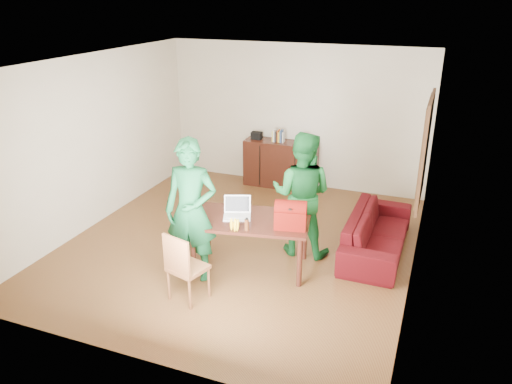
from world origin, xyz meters
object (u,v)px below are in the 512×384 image
at_px(laptop, 237,214).
at_px(red_bag, 291,217).
at_px(chair, 188,280).
at_px(person_near, 191,211).
at_px(bottle, 247,224).
at_px(table, 251,225).
at_px(person_far, 302,194).
at_px(sofa, 377,232).

bearing_deg(laptop, red_bag, -23.00).
relative_size(chair, person_near, 0.48).
relative_size(laptop, red_bag, 1.06).
distance_m(bottle, red_bag, 0.57).
bearing_deg(table, person_far, 42.80).
distance_m(table, person_far, 0.89).
height_order(person_near, red_bag, person_near).
bearing_deg(person_near, sofa, 28.37).
distance_m(table, bottle, 0.38).
bearing_deg(person_far, laptop, 44.94).
relative_size(table, person_far, 0.94).
relative_size(person_far, bottle, 10.89).
bearing_deg(laptop, chair, -125.61).
bearing_deg(table, laptop, -179.88).
xyz_separation_m(person_far, sofa, (1.04, 0.43, -0.61)).
distance_m(person_near, red_bag, 1.28).
height_order(person_far, bottle, person_far).
height_order(person_far, laptop, person_far).
relative_size(table, laptop, 4.01).
relative_size(person_far, red_bag, 4.50).
bearing_deg(sofa, person_far, 112.73).
xyz_separation_m(table, red_bag, (0.58, -0.07, 0.24)).
bearing_deg(red_bag, person_far, 83.56).
height_order(table, person_near, person_near).
xyz_separation_m(table, person_near, (-0.63, -0.48, 0.31)).
relative_size(chair, bottle, 5.50).
distance_m(table, sofa, 1.94).
height_order(chair, sofa, chair).
distance_m(table, person_near, 0.85).
relative_size(table, person_near, 0.90).
distance_m(person_far, red_bag, 0.75).
relative_size(table, sofa, 0.85).
bearing_deg(red_bag, table, 161.23).
xyz_separation_m(chair, person_far, (0.95, 1.67, 0.64)).
distance_m(laptop, red_bag, 0.77).
bearing_deg(chair, person_far, 76.23).
bearing_deg(laptop, table, -9.63).
height_order(table, chair, chair).
distance_m(chair, bottle, 1.01).
bearing_deg(table, red_bag, -17.48).
distance_m(red_bag, sofa, 1.64).
distance_m(person_near, person_far, 1.62).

